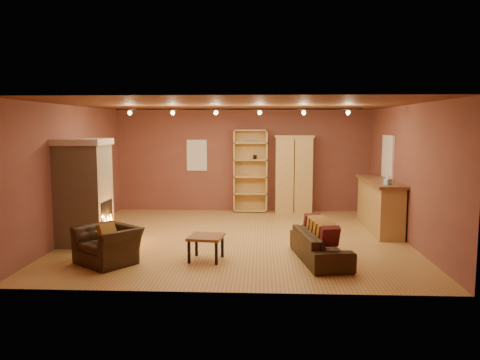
{
  "coord_description": "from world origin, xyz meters",
  "views": [
    {
      "loc": [
        0.51,
        -9.71,
        2.39
      ],
      "look_at": [
        0.05,
        0.2,
        1.22
      ],
      "focal_mm": 35.0,
      "sensor_mm": 36.0,
      "label": 1
    }
  ],
  "objects_px": {
    "bar_counter": "(379,205)",
    "loveseat": "(320,240)",
    "bookcase": "(251,170)",
    "coffee_table": "(206,239)",
    "armchair": "(108,239)",
    "armoire": "(294,174)",
    "fireplace": "(84,192)"
  },
  "relations": [
    {
      "from": "bar_counter",
      "to": "bookcase",
      "type": "bearing_deg",
      "value": 143.91
    },
    {
      "from": "bookcase",
      "to": "armoire",
      "type": "distance_m",
      "value": 1.19
    },
    {
      "from": "bar_counter",
      "to": "loveseat",
      "type": "relative_size",
      "value": 1.31
    },
    {
      "from": "armchair",
      "to": "coffee_table",
      "type": "bearing_deg",
      "value": 45.81
    },
    {
      "from": "bookcase",
      "to": "armoire",
      "type": "xyz_separation_m",
      "value": [
        1.17,
        -0.15,
        -0.09
      ]
    },
    {
      "from": "fireplace",
      "to": "bar_counter",
      "type": "bearing_deg",
      "value": 13.9
    },
    {
      "from": "bar_counter",
      "to": "armchair",
      "type": "xyz_separation_m",
      "value": [
        -5.35,
        -2.85,
        -0.15
      ]
    },
    {
      "from": "bookcase",
      "to": "fireplace",
      "type": "bearing_deg",
      "value": -130.99
    },
    {
      "from": "bookcase",
      "to": "loveseat",
      "type": "distance_m",
      "value": 4.95
    },
    {
      "from": "armoire",
      "to": "coffee_table",
      "type": "height_order",
      "value": "armoire"
    },
    {
      "from": "loveseat",
      "to": "coffee_table",
      "type": "bearing_deg",
      "value": 82.96
    },
    {
      "from": "bar_counter",
      "to": "fireplace",
      "type": "bearing_deg",
      "value": -166.1
    },
    {
      "from": "coffee_table",
      "to": "bar_counter",
      "type": "bearing_deg",
      "value": 35.18
    },
    {
      "from": "armchair",
      "to": "coffee_table",
      "type": "distance_m",
      "value": 1.7
    },
    {
      "from": "armchair",
      "to": "coffee_table",
      "type": "xyz_separation_m",
      "value": [
        1.68,
        0.26,
        -0.05
      ]
    },
    {
      "from": "loveseat",
      "to": "fireplace",
      "type": "bearing_deg",
      "value": 68.87
    },
    {
      "from": "armoire",
      "to": "armchair",
      "type": "relative_size",
      "value": 1.81
    },
    {
      "from": "armoire",
      "to": "coffee_table",
      "type": "distance_m",
      "value": 5.03
    },
    {
      "from": "loveseat",
      "to": "armchair",
      "type": "relative_size",
      "value": 1.57
    },
    {
      "from": "fireplace",
      "to": "loveseat",
      "type": "relative_size",
      "value": 1.15
    },
    {
      "from": "bookcase",
      "to": "loveseat",
      "type": "bearing_deg",
      "value": -73.97
    },
    {
      "from": "fireplace",
      "to": "armoire",
      "type": "relative_size",
      "value": 1.0
    },
    {
      "from": "loveseat",
      "to": "armoire",
      "type": "bearing_deg",
      "value": -7.06
    },
    {
      "from": "loveseat",
      "to": "armchair",
      "type": "bearing_deg",
      "value": 85.94
    },
    {
      "from": "armoire",
      "to": "coffee_table",
      "type": "bearing_deg",
      "value": -111.78
    },
    {
      "from": "bookcase",
      "to": "coffee_table",
      "type": "height_order",
      "value": "bookcase"
    },
    {
      "from": "fireplace",
      "to": "armoire",
      "type": "height_order",
      "value": "fireplace"
    },
    {
      "from": "fireplace",
      "to": "bar_counter",
      "type": "distance_m",
      "value": 6.45
    },
    {
      "from": "armoire",
      "to": "bar_counter",
      "type": "xyz_separation_m",
      "value": [
        1.82,
        -2.04,
        -0.48
      ]
    },
    {
      "from": "fireplace",
      "to": "coffee_table",
      "type": "bearing_deg",
      "value": -22.11
    },
    {
      "from": "coffee_table",
      "to": "armchair",
      "type": "bearing_deg",
      "value": -171.25
    },
    {
      "from": "loveseat",
      "to": "coffee_table",
      "type": "relative_size",
      "value": 2.81
    }
  ]
}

